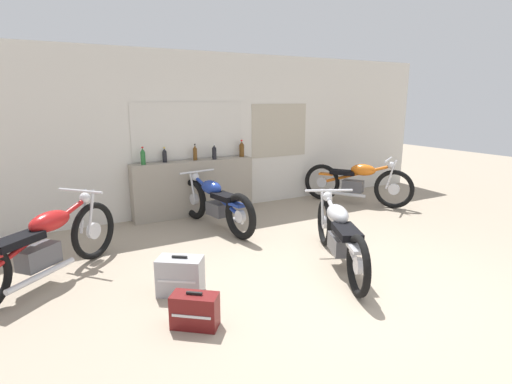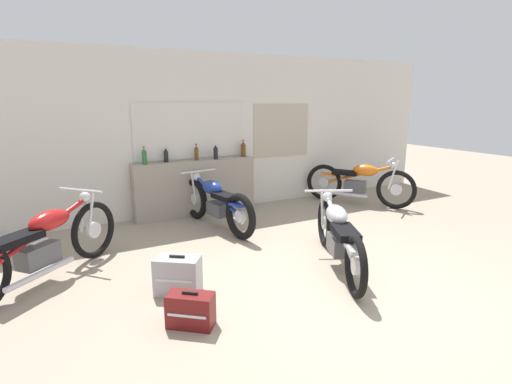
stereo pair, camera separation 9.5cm
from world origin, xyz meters
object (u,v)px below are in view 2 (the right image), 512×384
object	(u,v)px
bottle_rightmost	(243,149)
motorcycle_red	(43,244)
motorcycle_orange	(359,182)
bottle_left_center	(166,155)
hard_case_silver	(178,275)
bottle_right_center	(216,152)
motorcycle_silver	(338,234)
bottle_center	(196,153)
hard_case_darkred	(191,310)
motorcycle_blue	(216,203)
bottle_leftmost	(144,156)

from	to	relation	value
bottle_rightmost	motorcycle_red	world-z (taller)	bottle_rightmost
motorcycle_orange	bottle_rightmost	bearing A→B (deg)	157.67
bottle_left_center	bottle_rightmost	bearing A→B (deg)	-1.47
bottle_rightmost	hard_case_silver	bearing A→B (deg)	-127.84
bottle_right_center	motorcycle_silver	distance (m)	3.03
bottle_left_center	motorcycle_red	size ratio (longest dim) A/B	0.15
bottle_center	motorcycle_red	world-z (taller)	bottle_center
motorcycle_red	hard_case_darkred	xyz separation A→B (m)	(1.13, -1.62, -0.29)
hard_case_silver	hard_case_darkred	bearing A→B (deg)	-97.85
bottle_right_center	hard_case_silver	xyz separation A→B (m)	(-1.57, -2.69, -0.89)
bottle_rightmost	motorcycle_blue	distance (m)	1.47
motorcycle_orange	motorcycle_blue	world-z (taller)	motorcycle_orange
bottle_left_center	motorcycle_silver	world-z (taller)	bottle_left_center
bottle_leftmost	motorcycle_red	distance (m)	2.43
bottle_center	motorcycle_silver	size ratio (longest dim) A/B	0.14
bottle_right_center	motorcycle_silver	world-z (taller)	bottle_right_center
bottle_rightmost	motorcycle_orange	distance (m)	2.33
bottle_left_center	motorcycle_blue	xyz separation A→B (m)	(0.50, -0.94, -0.67)
bottle_center	hard_case_silver	world-z (taller)	bottle_center
motorcycle_red	hard_case_silver	size ratio (longest dim) A/B	3.30
bottle_leftmost	bottle_right_center	xyz separation A→B (m)	(1.24, -0.03, -0.01)
bottle_left_center	hard_case_darkred	bearing A→B (deg)	-103.02
hard_case_silver	hard_case_darkred	distance (m)	0.67
motorcycle_blue	motorcycle_silver	bearing A→B (deg)	-70.99
bottle_center	motorcycle_blue	bearing A→B (deg)	-91.68
bottle_leftmost	bottle_rightmost	xyz separation A→B (m)	(1.81, 0.04, 0.01)
hard_case_silver	motorcycle_silver	bearing A→B (deg)	-7.23
motorcycle_blue	hard_case_darkred	distance (m)	2.84
hard_case_silver	bottle_right_center	bearing A→B (deg)	59.75
motorcycle_red	motorcycle_silver	world-z (taller)	motorcycle_red
motorcycle_blue	hard_case_silver	distance (m)	2.22
motorcycle_orange	motorcycle_silver	world-z (taller)	motorcycle_orange
bottle_left_center	motorcycle_red	world-z (taller)	bottle_left_center
motorcycle_blue	motorcycle_red	bearing A→B (deg)	-159.75
bottle_right_center	hard_case_darkred	xyz separation A→B (m)	(-1.66, -3.35, -0.93)
motorcycle_red	hard_case_darkred	distance (m)	1.99
bottle_leftmost	motorcycle_orange	distance (m)	4.01
bottle_left_center	bottle_rightmost	size ratio (longest dim) A/B	0.82
bottle_center	motorcycle_silver	bearing A→B (deg)	-76.94
bottle_left_center	hard_case_darkred	distance (m)	3.66
motorcycle_blue	motorcycle_silver	size ratio (longest dim) A/B	1.01
bottle_center	hard_case_darkred	world-z (taller)	bottle_center
bottle_center	motorcycle_red	distance (m)	3.11
bottle_center	bottle_right_center	size ratio (longest dim) A/B	1.03
bottle_left_center	motorcycle_orange	xyz separation A→B (m)	(3.49, -0.88, -0.64)
bottle_rightmost	hard_case_darkred	distance (m)	4.19
motorcycle_orange	hard_case_darkred	world-z (taller)	motorcycle_orange
bottle_right_center	hard_case_darkred	size ratio (longest dim) A/B	0.61
motorcycle_red	bottle_center	bearing A→B (deg)	36.25
bottle_rightmost	hard_case_darkred	world-z (taller)	bottle_rightmost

